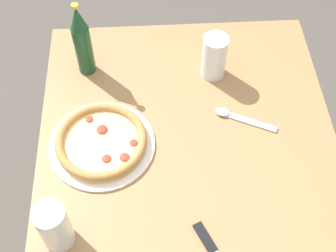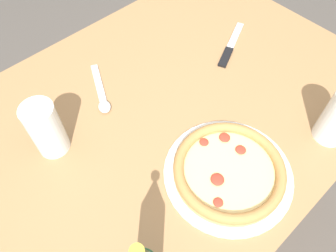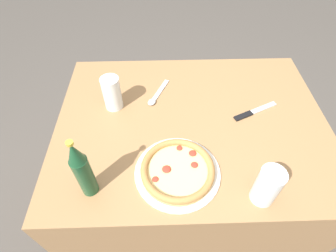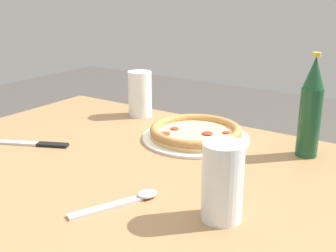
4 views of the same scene
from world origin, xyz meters
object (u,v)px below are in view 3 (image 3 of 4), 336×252
beer_bottle (82,170)px  knife (254,112)px  glass_orange_juice (267,187)px  pizza_salami (178,170)px  glass_iced_tea (112,95)px  spoon (156,97)px

beer_bottle → knife: size_ratio=1.29×
glass_orange_juice → knife: size_ratio=0.73×
glass_orange_juice → beer_bottle: (0.59, -0.05, 0.06)m
pizza_salami → glass_iced_tea: glass_iced_tea is taller
glass_orange_juice → beer_bottle: 0.59m
glass_iced_tea → beer_bottle: bearing=84.4°
glass_iced_tea → spoon: bearing=-165.1°
glass_orange_juice → beer_bottle: bearing=-4.6°
glass_orange_juice → spoon: (0.36, -0.51, -0.07)m
beer_bottle → knife: bearing=-151.9°
knife → pizza_salami: bearing=40.0°
pizza_salami → glass_iced_tea: 0.45m
beer_bottle → knife: 0.76m
glass_iced_tea → pizza_salami: bearing=126.6°
beer_bottle → spoon: (-0.23, -0.46, -0.12)m
glass_iced_tea → beer_bottle: 0.42m
beer_bottle → spoon: size_ratio=1.45×
knife → glass_orange_juice: bearing=79.8°
spoon → glass_orange_juice: bearing=125.4°
glass_orange_juice → spoon: size_ratio=0.82×
glass_iced_tea → glass_orange_juice: same height
glass_iced_tea → glass_orange_juice: (-0.55, 0.46, 0.00)m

